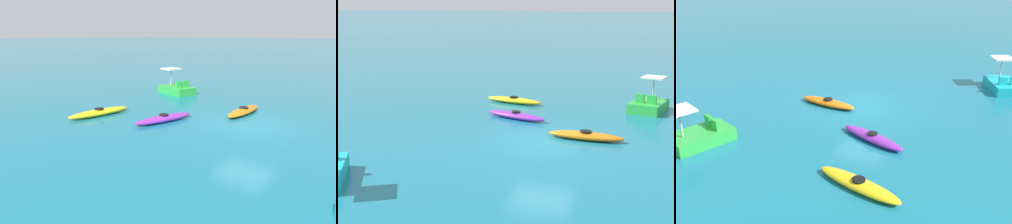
% 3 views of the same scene
% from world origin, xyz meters
% --- Properties ---
extents(ground_plane, '(600.00, 600.00, 0.00)m').
position_xyz_m(ground_plane, '(0.00, 0.00, 0.00)').
color(ground_plane, '#19728C').
extents(kayak_purple, '(1.44, 3.19, 0.37)m').
position_xyz_m(kayak_purple, '(3.19, 2.08, 0.16)').
color(kayak_purple, purple).
rests_on(kayak_purple, ground_plane).
extents(kayak_yellow, '(1.23, 3.38, 0.37)m').
position_xyz_m(kayak_yellow, '(6.45, 3.25, 0.16)').
color(kayak_yellow, yellow).
rests_on(kayak_yellow, ground_plane).
extents(kayak_orange, '(0.77, 3.06, 0.37)m').
position_xyz_m(kayak_orange, '(0.91, -1.59, 0.16)').
color(kayak_orange, orange).
rests_on(kayak_orange, ground_plane).
extents(pedal_boat_green, '(2.70, 2.05, 1.68)m').
position_xyz_m(pedal_boat_green, '(6.94, -3.84, 0.34)').
color(pedal_boat_green, green).
rests_on(pedal_boat_green, ground_plane).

